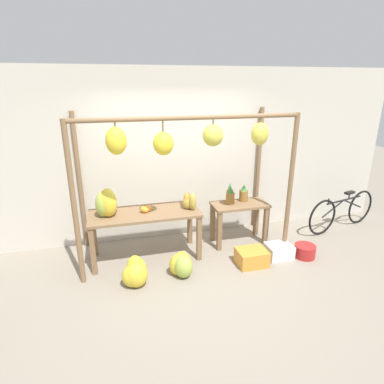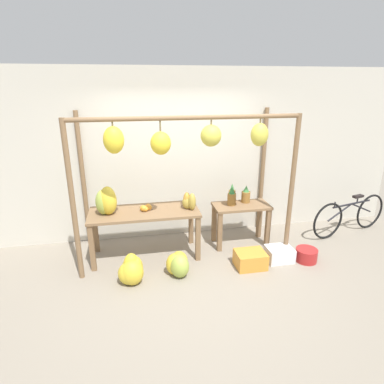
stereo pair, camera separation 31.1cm
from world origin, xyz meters
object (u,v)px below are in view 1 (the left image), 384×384
at_px(pineapple_cluster, 235,195).
at_px(fruit_crate_white, 252,257).
at_px(banana_pile_ground_right, 182,265).
at_px(fruit_crate_purple, 279,251).
at_px(banana_pile_ground_left, 135,273).
at_px(papaya_pile, 189,202).
at_px(orange_pile, 146,209).
at_px(blue_bucket, 305,251).
at_px(banana_pile_on_table, 107,204).
at_px(parked_bicycle, 342,211).

relative_size(pineapple_cluster, fruit_crate_white, 0.94).
height_order(pineapple_cluster, fruit_crate_white, pineapple_cluster).
relative_size(banana_pile_ground_right, fruit_crate_purple, 1.05).
bearing_deg(banana_pile_ground_left, papaya_pile, 35.28).
height_order(orange_pile, blue_bucket, orange_pile).
height_order(banana_pile_on_table, papaya_pile, banana_pile_on_table).
relative_size(fruit_crate_white, parked_bicycle, 0.26).
distance_m(banana_pile_on_table, pineapple_cluster, 2.05).
height_order(banana_pile_ground_left, parked_bicycle, parked_bicycle).
height_order(banana_pile_ground_right, fruit_crate_purple, banana_pile_ground_right).
bearing_deg(blue_bucket, pineapple_cluster, 136.24).
xyz_separation_m(orange_pile, fruit_crate_purple, (1.94, -0.53, -0.68)).
distance_m(orange_pile, parked_bicycle, 3.59).
bearing_deg(papaya_pile, orange_pile, 175.07).
height_order(banana_pile_on_table, parked_bicycle, banana_pile_on_table).
distance_m(banana_pile_ground_left, fruit_crate_white, 1.70).
distance_m(orange_pile, papaya_pile, 0.65).
bearing_deg(fruit_crate_white, banana_pile_ground_right, -179.67).
xyz_separation_m(banana_pile_ground_left, fruit_crate_white, (1.70, 0.07, -0.06)).
bearing_deg(fruit_crate_purple, banana_pile_ground_right, -176.64).
bearing_deg(pineapple_cluster, fruit_crate_purple, -57.78).
height_order(fruit_crate_white, parked_bicycle, parked_bicycle).
xyz_separation_m(banana_pile_ground_right, fruit_crate_white, (1.06, 0.01, -0.04)).
height_order(pineapple_cluster, fruit_crate_purple, pineapple_cluster).
distance_m(banana_pile_ground_left, papaya_pile, 1.29).
bearing_deg(orange_pile, banana_pile_ground_right, -57.84).
bearing_deg(parked_bicycle, banana_pile_on_table, -178.23).
relative_size(orange_pile, pineapple_cluster, 0.44).
distance_m(banana_pile_ground_right, papaya_pile, 0.94).
bearing_deg(blue_bucket, orange_pile, 165.07).
xyz_separation_m(papaya_pile, fruit_crate_purple, (1.30, -0.48, -0.76)).
height_order(parked_bicycle, fruit_crate_purple, parked_bicycle).
height_order(orange_pile, fruit_crate_white, orange_pile).
bearing_deg(banana_pile_on_table, banana_pile_ground_right, -32.93).
xyz_separation_m(fruit_crate_white, parked_bicycle, (2.11, 0.73, 0.22)).
height_order(blue_bucket, papaya_pile, papaya_pile).
xyz_separation_m(pineapple_cluster, banana_pile_ground_left, (-1.74, -0.88, -0.64)).
distance_m(banana_pile_on_table, papaya_pile, 1.19).
height_order(papaya_pile, fruit_crate_purple, papaya_pile).
relative_size(pineapple_cluster, banana_pile_ground_left, 0.98).
xyz_separation_m(blue_bucket, fruit_crate_purple, (-0.39, 0.09, 0.01)).
bearing_deg(orange_pile, parked_bicycle, 1.79).
relative_size(blue_bucket, papaya_pile, 1.22).
distance_m(pineapple_cluster, papaya_pile, 0.88).
relative_size(blue_bucket, fruit_crate_purple, 0.83).
xyz_separation_m(fruit_crate_white, fruit_crate_purple, (0.49, 0.08, -0.01)).
distance_m(fruit_crate_white, parked_bicycle, 2.24).
distance_m(fruit_crate_white, blue_bucket, 0.89).
bearing_deg(banana_pile_ground_right, banana_pile_on_table, 147.07).
height_order(fruit_crate_white, papaya_pile, papaya_pile).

